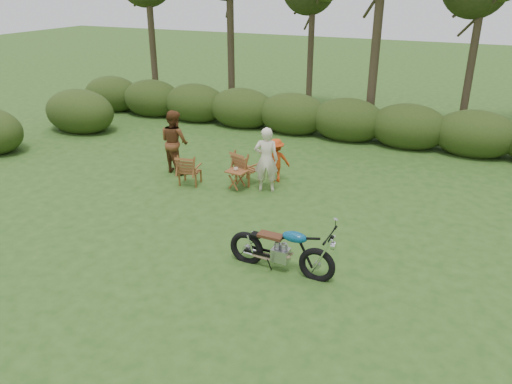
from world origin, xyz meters
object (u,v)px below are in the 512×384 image
at_px(child, 275,181).
at_px(lawn_chair_right, 248,183).
at_px(motorcycle, 280,270).
at_px(lawn_chair_left, 191,184).
at_px(adult_b, 177,172).
at_px(side_table, 237,180).
at_px(adult_a, 266,190).
at_px(cup, 236,169).

bearing_deg(child, lawn_chair_right, -1.67).
distance_m(motorcycle, lawn_chair_right, 4.42).
height_order(lawn_chair_right, lawn_chair_left, lawn_chair_right).
distance_m(motorcycle, child, 4.47).
distance_m(motorcycle, adult_b, 5.87).
distance_m(lawn_chair_left, side_table, 1.35).
height_order(side_table, adult_b, adult_b).
distance_m(lawn_chair_right, lawn_chair_left, 1.54).
relative_size(lawn_chair_left, child, 0.71).
distance_m(adult_a, child, 0.69).
bearing_deg(lawn_chair_left, adult_b, -46.75).
relative_size(lawn_chair_left, adult_a, 0.50).
relative_size(motorcycle, adult_a, 1.18).
bearing_deg(lawn_chair_right, adult_a, 176.94).
xyz_separation_m(side_table, adult_b, (-2.17, 0.49, -0.27)).
xyz_separation_m(lawn_chair_right, side_table, (-0.04, -0.58, 0.27)).
bearing_deg(adult_b, lawn_chair_left, 164.76).
relative_size(side_table, adult_a, 0.32).
height_order(lawn_chair_right, adult_b, adult_b).
xyz_separation_m(motorcycle, cup, (-2.49, 3.12, 0.58)).
distance_m(lawn_chair_right, child, 0.75).
relative_size(side_table, cup, 4.93).
xyz_separation_m(cup, adult_a, (0.72, 0.29, -0.58)).
relative_size(side_table, child, 0.45).
relative_size(adult_a, child, 1.42).
height_order(lawn_chair_right, side_table, side_table).
bearing_deg(adult_b, side_table, -171.39).
distance_m(side_table, adult_b, 2.24).
relative_size(cup, child, 0.09).
xyz_separation_m(lawn_chair_left, side_table, (1.32, 0.14, 0.27)).
height_order(lawn_chair_left, cup, cup).
xyz_separation_m(lawn_chair_right, lawn_chair_left, (-1.36, -0.72, 0.00)).
bearing_deg(lawn_chair_right, lawn_chair_left, 48.51).
distance_m(cup, adult_a, 0.97).
bearing_deg(child, cup, 20.34).
height_order(motorcycle, adult_b, adult_b).
bearing_deg(adult_a, motorcycle, 99.05).
relative_size(cup, adult_b, 0.06).
xyz_separation_m(lawn_chair_left, adult_b, (-0.85, 0.63, 0.00)).
height_order(lawn_chair_right, cup, cup).
bearing_deg(adult_a, lawn_chair_right, -42.09).
bearing_deg(side_table, cup, 168.91).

